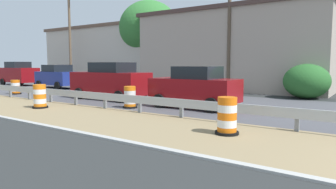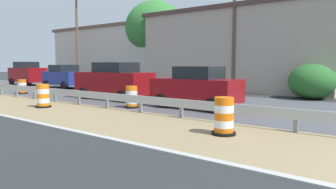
{
  "view_description": "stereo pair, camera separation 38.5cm",
  "coord_description": "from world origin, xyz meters",
  "px_view_note": "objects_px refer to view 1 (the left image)",
  "views": [
    {
      "loc": [
        -6.95,
        1.9,
        2.03
      ],
      "look_at": [
        2.65,
        8.6,
        0.84
      ],
      "focal_mm": 32.43,
      "sensor_mm": 36.0,
      "label": 1
    },
    {
      "loc": [
        -6.73,
        1.59,
        2.03
      ],
      "look_at": [
        2.65,
        8.6,
        0.84
      ],
      "focal_mm": 32.43,
      "sensor_mm": 36.0,
      "label": 2
    }
  ],
  "objects_px": {
    "traffic_barrel_mid": "(40,97)",
    "car_trailing_far_lane": "(110,81)",
    "traffic_barrel_nearest": "(227,117)",
    "traffic_barrel_close": "(130,98)",
    "car_lead_near_lane": "(195,87)",
    "car_distant_a": "(58,77)",
    "utility_pole_mid": "(70,37)",
    "car_trailing_near_lane": "(19,74)",
    "traffic_barrel_far": "(16,88)",
    "utility_pole_near": "(229,29)"
  },
  "relations": [
    {
      "from": "traffic_barrel_nearest",
      "to": "traffic_barrel_far",
      "type": "height_order",
      "value": "traffic_barrel_nearest"
    },
    {
      "from": "traffic_barrel_mid",
      "to": "car_lead_near_lane",
      "type": "height_order",
      "value": "car_lead_near_lane"
    },
    {
      "from": "traffic_barrel_mid",
      "to": "car_trailing_far_lane",
      "type": "distance_m",
      "value": 4.37
    },
    {
      "from": "car_distant_a",
      "to": "traffic_barrel_nearest",
      "type": "bearing_deg",
      "value": -19.61
    },
    {
      "from": "traffic_barrel_nearest",
      "to": "car_distant_a",
      "type": "distance_m",
      "value": 19.64
    },
    {
      "from": "car_trailing_near_lane",
      "to": "traffic_barrel_far",
      "type": "bearing_deg",
      "value": -29.84
    },
    {
      "from": "utility_pole_near",
      "to": "traffic_barrel_nearest",
      "type": "bearing_deg",
      "value": -156.37
    },
    {
      "from": "utility_pole_mid",
      "to": "car_trailing_far_lane",
      "type": "bearing_deg",
      "value": -119.44
    },
    {
      "from": "car_lead_near_lane",
      "to": "car_distant_a",
      "type": "height_order",
      "value": "car_distant_a"
    },
    {
      "from": "car_trailing_near_lane",
      "to": "utility_pole_mid",
      "type": "relative_size",
      "value": 0.44
    },
    {
      "from": "traffic_barrel_nearest",
      "to": "traffic_barrel_close",
      "type": "height_order",
      "value": "traffic_barrel_nearest"
    },
    {
      "from": "car_lead_near_lane",
      "to": "utility_pole_mid",
      "type": "distance_m",
      "value": 20.94
    },
    {
      "from": "utility_pole_near",
      "to": "utility_pole_mid",
      "type": "xyz_separation_m",
      "value": [
        0.03,
        17.3,
        0.3
      ]
    },
    {
      "from": "traffic_barrel_mid",
      "to": "car_distant_a",
      "type": "relative_size",
      "value": 0.27
    },
    {
      "from": "car_trailing_far_lane",
      "to": "utility_pole_near",
      "type": "bearing_deg",
      "value": -118.41
    },
    {
      "from": "traffic_barrel_nearest",
      "to": "car_trailing_far_lane",
      "type": "bearing_deg",
      "value": 64.85
    },
    {
      "from": "car_distant_a",
      "to": "traffic_barrel_far",
      "type": "bearing_deg",
      "value": -65.98
    },
    {
      "from": "traffic_barrel_far",
      "to": "car_lead_near_lane",
      "type": "bearing_deg",
      "value": -84.03
    },
    {
      "from": "car_trailing_far_lane",
      "to": "car_lead_near_lane",
      "type": "bearing_deg",
      "value": 176.75
    },
    {
      "from": "traffic_barrel_mid",
      "to": "traffic_barrel_far",
      "type": "bearing_deg",
      "value": 69.0
    },
    {
      "from": "traffic_barrel_far",
      "to": "utility_pole_mid",
      "type": "distance_m",
      "value": 11.79
    },
    {
      "from": "traffic_barrel_close",
      "to": "car_distant_a",
      "type": "xyz_separation_m",
      "value": [
        5.0,
        12.4,
        0.52
      ]
    },
    {
      "from": "traffic_barrel_nearest",
      "to": "traffic_barrel_mid",
      "type": "distance_m",
      "value": 9.19
    },
    {
      "from": "traffic_barrel_nearest",
      "to": "car_trailing_far_lane",
      "type": "distance_m",
      "value": 10.02
    },
    {
      "from": "traffic_barrel_mid",
      "to": "car_trailing_near_lane",
      "type": "relative_size",
      "value": 0.27
    },
    {
      "from": "traffic_barrel_close",
      "to": "car_lead_near_lane",
      "type": "xyz_separation_m",
      "value": [
        1.73,
        -2.43,
        0.51
      ]
    },
    {
      "from": "traffic_barrel_mid",
      "to": "utility_pole_mid",
      "type": "xyz_separation_m",
      "value": [
        11.9,
        13.27,
        4.24
      ]
    },
    {
      "from": "car_lead_near_lane",
      "to": "utility_pole_near",
      "type": "relative_size",
      "value": 0.47
    },
    {
      "from": "car_lead_near_lane",
      "to": "traffic_barrel_mid",
      "type": "bearing_deg",
      "value": 35.07
    },
    {
      "from": "utility_pole_mid",
      "to": "traffic_barrel_nearest",
      "type": "bearing_deg",
      "value": -117.75
    },
    {
      "from": "car_trailing_far_lane",
      "to": "utility_pole_near",
      "type": "xyz_separation_m",
      "value": [
        7.54,
        -3.9,
        3.37
      ]
    },
    {
      "from": "car_trailing_far_lane",
      "to": "car_distant_a",
      "type": "bearing_deg",
      "value": -19.5
    },
    {
      "from": "car_trailing_far_lane",
      "to": "car_distant_a",
      "type": "relative_size",
      "value": 1.16
    },
    {
      "from": "traffic_barrel_close",
      "to": "utility_pole_mid",
      "type": "height_order",
      "value": "utility_pole_mid"
    },
    {
      "from": "traffic_barrel_nearest",
      "to": "car_lead_near_lane",
      "type": "relative_size",
      "value": 0.27
    },
    {
      "from": "car_trailing_near_lane",
      "to": "car_trailing_far_lane",
      "type": "distance_m",
      "value": 15.56
    },
    {
      "from": "traffic_barrel_nearest",
      "to": "car_trailing_far_lane",
      "type": "height_order",
      "value": "car_trailing_far_lane"
    },
    {
      "from": "car_lead_near_lane",
      "to": "utility_pole_mid",
      "type": "bearing_deg",
      "value": -22.47
    },
    {
      "from": "car_trailing_near_lane",
      "to": "car_distant_a",
      "type": "bearing_deg",
      "value": 0.22
    },
    {
      "from": "traffic_barrel_close",
      "to": "traffic_barrel_far",
      "type": "xyz_separation_m",
      "value": [
        0.37,
        10.55,
        -0.02
      ]
    },
    {
      "from": "traffic_barrel_nearest",
      "to": "traffic_barrel_far",
      "type": "xyz_separation_m",
      "value": [
        2.68,
        16.38,
        -0.06
      ]
    },
    {
      "from": "car_distant_a",
      "to": "traffic_barrel_close",
      "type": "bearing_deg",
      "value": -19.71
    },
    {
      "from": "traffic_barrel_close",
      "to": "car_distant_a",
      "type": "height_order",
      "value": "car_distant_a"
    },
    {
      "from": "traffic_barrel_nearest",
      "to": "traffic_barrel_mid",
      "type": "relative_size",
      "value": 0.99
    },
    {
      "from": "traffic_barrel_mid",
      "to": "traffic_barrel_far",
      "type": "height_order",
      "value": "traffic_barrel_mid"
    },
    {
      "from": "car_trailing_far_lane",
      "to": "traffic_barrel_nearest",
      "type": "bearing_deg",
      "value": 153.77
    },
    {
      "from": "car_lead_near_lane",
      "to": "car_distant_a",
      "type": "bearing_deg",
      "value": -12.71
    },
    {
      "from": "traffic_barrel_mid",
      "to": "traffic_barrel_nearest",
      "type": "bearing_deg",
      "value": -89.5
    },
    {
      "from": "car_lead_near_lane",
      "to": "utility_pole_near",
      "type": "height_order",
      "value": "utility_pole_near"
    },
    {
      "from": "car_trailing_near_lane",
      "to": "car_distant_a",
      "type": "distance_m",
      "value": 6.08
    }
  ]
}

